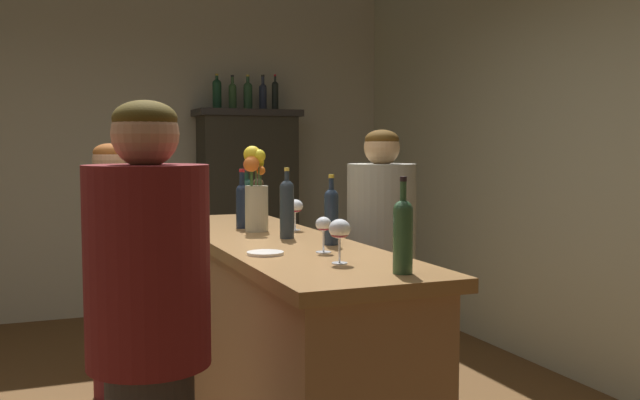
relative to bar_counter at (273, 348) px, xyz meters
name	(u,v)px	position (x,y,z in m)	size (l,w,h in m)	color
wall_back	(112,144)	(-0.39, 3.33, 0.97)	(5.14, 0.12, 3.00)	#B8B299
bar_counter	(273,348)	(0.00, 0.00, 0.00)	(0.62, 2.41, 1.05)	#926844
display_cabinet	(248,207)	(0.74, 3.02, 0.41)	(0.92, 0.44, 1.80)	#2A281F
wine_bottle_chardonnay	(247,198)	(0.09, 0.74, 0.66)	(0.08, 0.08, 0.29)	#153424
wine_bottle_rose	(242,203)	(-0.02, 0.44, 0.65)	(0.07, 0.07, 0.31)	#172134
wine_bottle_malbec	(331,214)	(0.17, -0.31, 0.66)	(0.06, 0.06, 0.31)	#1E2B3B
wine_bottle_riesling	(403,233)	(0.12, -1.04, 0.66)	(0.07, 0.07, 0.33)	#305432
wine_bottle_pinot	(258,199)	(0.09, 0.52, 0.66)	(0.06, 0.06, 0.32)	#40301E
wine_bottle_merlot	(287,206)	(0.06, -0.03, 0.67)	(0.07, 0.07, 0.33)	#252F36
wine_glass_front	(323,226)	(0.05, -0.50, 0.63)	(0.06, 0.06, 0.14)	white
wine_glass_mid	(295,207)	(0.20, 0.25, 0.64)	(0.08, 0.08, 0.16)	white
wine_glass_rear	(340,231)	(0.00, -0.78, 0.64)	(0.08, 0.08, 0.16)	white
wine_glass_spare	(251,202)	(0.17, 0.95, 0.62)	(0.07, 0.07, 0.14)	white
flower_arrangement	(255,187)	(0.00, 0.29, 0.75)	(0.13, 0.16, 0.43)	tan
cheese_plate	(265,253)	(-0.18, -0.47, 0.53)	(0.15, 0.15, 0.01)	white
display_bottle_left	(217,93)	(0.47, 3.02, 1.42)	(0.08, 0.08, 0.31)	#163C24
display_bottle_midleft	(233,95)	(0.61, 3.02, 1.40)	(0.07, 0.07, 0.30)	#305029
display_bottle_center	(248,94)	(0.75, 3.02, 1.41)	(0.08, 0.08, 0.31)	#274B2B
display_bottle_midright	(263,95)	(0.89, 3.02, 1.41)	(0.07, 0.07, 0.31)	#21283B
display_bottle_right	(275,94)	(1.00, 3.02, 1.42)	(0.06, 0.06, 0.32)	black
patron_redhead	(149,348)	(-0.71, -1.02, 0.35)	(0.36, 0.36, 1.61)	#2F2B2A
patron_in_navy	(111,258)	(-0.62, 1.15, 0.30)	(0.32, 0.32, 1.50)	maroon
bartender	(381,263)	(0.69, 0.26, 0.32)	(0.37, 0.37, 1.57)	#1C2644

